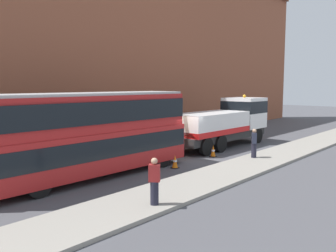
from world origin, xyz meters
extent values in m
plane|color=#4C4C51|center=(0.00, 0.00, 0.00)|extent=(120.00, 120.00, 0.00)
cube|color=gray|center=(0.00, -4.20, 0.07)|extent=(60.00, 2.80, 0.15)
cube|color=#935138|center=(0.00, 7.25, 8.00)|extent=(60.00, 1.20, 16.00)
cube|color=#2D2D2D|center=(5.15, 0.38, 0.85)|extent=(9.03, 2.31, 0.55)
cube|color=white|center=(8.35, 0.34, 2.28)|extent=(2.63, 2.63, 2.30)
cube|color=black|center=(8.35, 0.34, 2.73)|extent=(2.66, 2.66, 0.90)
cube|color=silver|center=(3.85, 0.40, 1.83)|extent=(6.13, 2.67, 1.40)
cube|color=red|center=(3.85, 0.40, 1.31)|extent=(6.13, 2.72, 0.36)
cylinder|color=#B79914|center=(0.14, 0.44, 2.13)|extent=(1.24, 0.29, 2.52)
sphere|color=orange|center=(8.35, 0.34, 3.55)|extent=(0.24, 0.24, 0.24)
cylinder|color=black|center=(8.46, 1.45, 0.58)|extent=(1.16, 0.35, 1.16)
cylinder|color=black|center=(8.43, -0.77, 0.58)|extent=(1.16, 0.35, 1.16)
cylinder|color=black|center=(3.46, 1.51, 0.58)|extent=(1.16, 0.35, 1.16)
cylinder|color=black|center=(3.43, -0.71, 0.58)|extent=(1.16, 0.35, 1.16)
cylinder|color=black|center=(1.86, 1.53, 0.58)|extent=(1.16, 0.35, 1.16)
cylinder|color=black|center=(1.83, -0.69, 0.58)|extent=(1.16, 0.35, 1.16)
cube|color=#AD1E1E|center=(-6.15, 0.38, 1.29)|extent=(11.03, 2.63, 1.90)
cube|color=#AD1E1E|center=(-6.15, 0.38, 3.09)|extent=(10.81, 2.53, 1.70)
cube|color=black|center=(-6.15, 0.38, 1.54)|extent=(10.92, 2.68, 0.90)
cube|color=black|center=(-6.15, 0.38, 3.19)|extent=(10.70, 2.67, 1.00)
cube|color=#B2B2B2|center=(-6.15, 0.38, 4.00)|extent=(10.59, 2.42, 0.12)
cube|color=yellow|center=(-0.63, 0.32, 2.54)|extent=(0.08, 1.50, 0.44)
cylinder|color=black|center=(-2.23, 1.42, 0.52)|extent=(1.04, 0.31, 1.04)
cylinder|color=black|center=(-2.26, -0.74, 0.52)|extent=(1.04, 0.31, 1.04)
cylinder|color=black|center=(-9.43, 1.50, 0.52)|extent=(1.04, 0.31, 1.04)
cylinder|color=black|center=(-9.46, -0.66, 0.52)|extent=(1.04, 0.31, 1.04)
cylinder|color=#232333|center=(-7.37, -4.93, 0.57)|extent=(0.42, 0.42, 0.85)
cube|color=maroon|center=(-7.37, -4.93, 1.31)|extent=(0.44, 0.48, 0.62)
sphere|color=tan|center=(-7.37, -4.93, 1.74)|extent=(0.24, 0.24, 0.24)
cylinder|color=#232333|center=(2.61, -3.58, 0.57)|extent=(0.42, 0.42, 0.85)
cube|color=#2D3347|center=(2.61, -3.58, 1.31)|extent=(0.48, 0.44, 0.62)
sphere|color=tan|center=(2.61, -3.58, 1.74)|extent=(0.24, 0.24, 0.24)
cone|color=orange|center=(-2.05, -1.42, 0.36)|extent=(0.32, 0.32, 0.72)
cylinder|color=white|center=(-2.05, -1.42, 0.40)|extent=(0.21, 0.21, 0.10)
cube|color=black|center=(-2.05, -1.42, 0.02)|extent=(0.36, 0.36, 0.04)
cone|color=orange|center=(1.83, -1.24, 0.36)|extent=(0.32, 0.32, 0.72)
cylinder|color=white|center=(1.83, -1.24, 0.40)|extent=(0.21, 0.21, 0.10)
cube|color=black|center=(1.83, -1.24, 0.02)|extent=(0.36, 0.36, 0.04)
camera|label=1|loc=(-16.52, -13.57, 4.45)|focal=38.65mm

